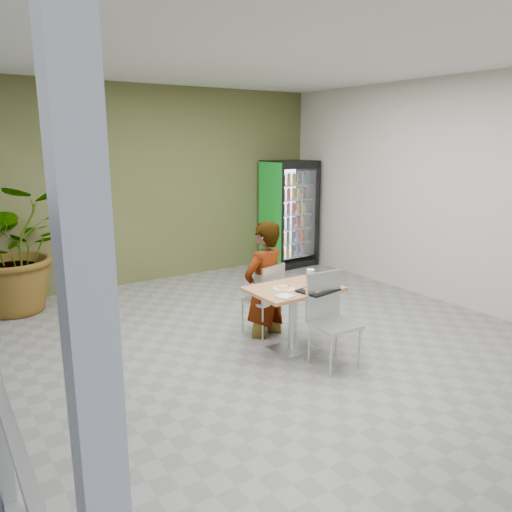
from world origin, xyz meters
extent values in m
plane|color=gray|center=(0.00, 0.00, 0.00)|extent=(7.00, 7.00, 0.00)
cube|color=#BE7C51|center=(0.04, -0.16, 0.73)|extent=(0.98, 0.69, 0.04)
cylinder|color=silver|center=(0.04, -0.16, 0.36)|extent=(0.10, 0.10, 0.71)
cube|color=silver|center=(0.04, -0.16, 0.02)|extent=(0.49, 0.39, 0.04)
cube|color=silver|center=(0.06, 0.49, 0.42)|extent=(0.47, 0.47, 0.03)
cube|color=silver|center=(0.11, 0.31, 0.65)|extent=(0.39, 0.12, 0.47)
cylinder|color=silver|center=(0.19, 0.70, 0.21)|extent=(0.02, 0.02, 0.42)
cylinder|color=silver|center=(-0.14, 0.62, 0.21)|extent=(0.02, 0.02, 0.42)
cylinder|color=silver|center=(0.27, 0.37, 0.21)|extent=(0.02, 0.02, 0.42)
cylinder|color=silver|center=(-0.06, 0.29, 0.21)|extent=(0.02, 0.02, 0.42)
cube|color=silver|center=(0.16, -0.71, 0.47)|extent=(0.46, 0.46, 0.03)
cube|color=silver|center=(0.17, -0.51, 0.73)|extent=(0.44, 0.06, 0.52)
cylinder|color=silver|center=(-0.04, -0.89, 0.23)|extent=(0.02, 0.02, 0.47)
cylinder|color=silver|center=(0.33, -0.91, 0.23)|extent=(0.02, 0.02, 0.47)
cylinder|color=silver|center=(-0.02, -0.51, 0.23)|extent=(0.02, 0.02, 0.47)
cylinder|color=silver|center=(0.36, -0.54, 0.23)|extent=(0.02, 0.02, 0.47)
imported|color=black|center=(0.06, 0.44, 0.55)|extent=(0.71, 0.54, 1.70)
cylinder|color=white|center=(-0.09, -0.15, 0.76)|extent=(0.24, 0.24, 0.01)
cylinder|color=white|center=(0.30, -0.13, 0.82)|extent=(0.08, 0.08, 0.15)
cylinder|color=red|center=(0.30, -0.13, 0.82)|extent=(0.09, 0.09, 0.08)
cylinder|color=white|center=(0.30, -0.13, 0.90)|extent=(0.09, 0.09, 0.01)
cube|color=white|center=(-0.25, -0.39, 0.76)|extent=(0.19, 0.19, 0.02)
cube|color=black|center=(0.17, -0.42, 0.76)|extent=(0.45, 0.36, 0.02)
cube|color=black|center=(2.44, 3.09, 0.98)|extent=(0.91, 0.72, 1.96)
cube|color=green|center=(1.99, 3.09, 0.98)|extent=(0.04, 0.67, 1.92)
cube|color=silver|center=(2.44, 2.75, 1.00)|extent=(0.71, 0.04, 1.57)
imported|color=#266029|center=(-2.27, 3.04, 0.89)|extent=(1.62, 1.41, 1.77)
camera|label=1|loc=(-3.20, -4.31, 2.33)|focal=35.00mm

